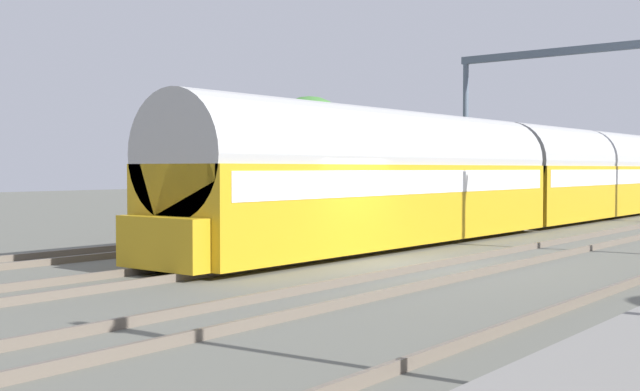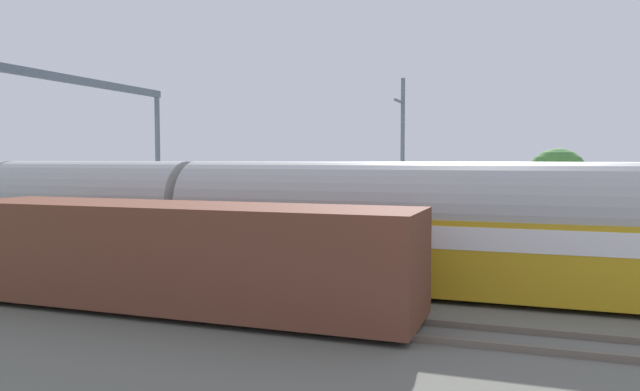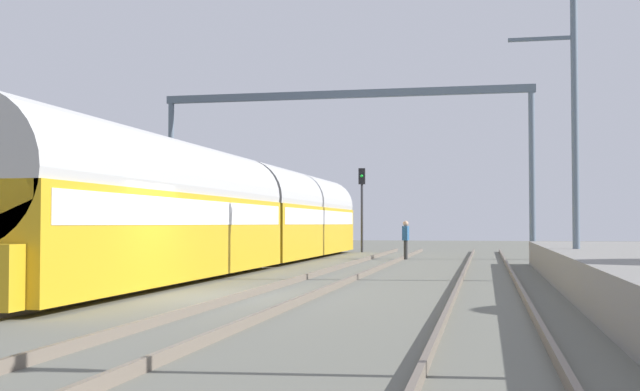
{
  "view_description": "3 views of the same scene",
  "coord_description": "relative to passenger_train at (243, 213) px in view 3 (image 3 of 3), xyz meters",
  "views": [
    {
      "loc": [
        10.56,
        -15.74,
        2.26
      ],
      "look_at": [
        -2.19,
        0.38,
        1.56
      ],
      "focal_mm": 44.66,
      "sensor_mm": 36.0,
      "label": 1
    },
    {
      "loc": [
        -20.5,
        0.25,
        4.06
      ],
      "look_at": [
        -0.6,
        7.34,
        2.79
      ],
      "focal_mm": 34.1,
      "sensor_mm": 36.0,
      "label": 2
    },
    {
      "loc": [
        6.51,
        -16.85,
        1.59
      ],
      "look_at": [
        -1.1,
        20.2,
        2.92
      ],
      "focal_mm": 45.26,
      "sensor_mm": 36.0,
      "label": 3
    }
  ],
  "objects": [
    {
      "name": "ground",
      "position": [
        2.19,
        -11.48,
        -1.97
      ],
      "size": [
        120.0,
        120.0,
        0.0
      ],
      "primitive_type": "plane",
      "color": "#64645A"
    },
    {
      "name": "track_west",
      "position": [
        -0.0,
        -11.48,
        -1.89
      ],
      "size": [
        1.52,
        60.0,
        0.16
      ],
      "color": "#685D51",
      "rests_on": "ground"
    },
    {
      "name": "track_east",
      "position": [
        4.38,
        -11.48,
        -1.89
      ],
      "size": [
        1.52,
        60.0,
        0.16
      ],
      "color": "#685D51",
      "rests_on": "ground"
    },
    {
      "name": "track_far_east",
      "position": [
        8.77,
        -11.48,
        -1.89
      ],
      "size": [
        1.52,
        60.0,
        0.16
      ],
      "color": "#685D51",
      "rests_on": "ground"
    },
    {
      "name": "passenger_train",
      "position": [
        0.0,
        0.0,
        0.0
      ],
      "size": [
        2.93,
        32.85,
        3.82
      ],
      "color": "gold",
      "rests_on": "ground"
    },
    {
      "name": "freight_car",
      "position": [
        -4.38,
        -2.27,
        -0.5
      ],
      "size": [
        2.8,
        13.0,
        2.7
      ],
      "color": "brown",
      "rests_on": "ground"
    },
    {
      "name": "person_crossing",
      "position": [
        5.2,
        7.78,
        -0.94
      ],
      "size": [
        0.29,
        0.43,
        1.73
      ],
      "rotation": [
        0.0,
        0.0,
        1.44
      ],
      "color": "#313131",
      "rests_on": "ground"
    },
    {
      "name": "railway_signal_far",
      "position": [
        1.92,
        16.43,
        1.07
      ],
      "size": [
        0.36,
        0.3,
        4.71
      ],
      "color": "#2D2D33",
      "rests_on": "ground"
    },
    {
      "name": "catenary_gantry",
      "position": [
        2.19,
        8.79,
        3.99
      ],
      "size": [
        17.55,
        0.28,
        7.86
      ],
      "color": "slate",
      "rests_on": "ground"
    },
    {
      "name": "catenary_pole_east_mid",
      "position": [
        11.12,
        -5.04,
        2.18
      ],
      "size": [
        1.9,
        0.2,
        8.0
      ],
      "color": "slate",
      "rests_on": "ground"
    }
  ]
}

